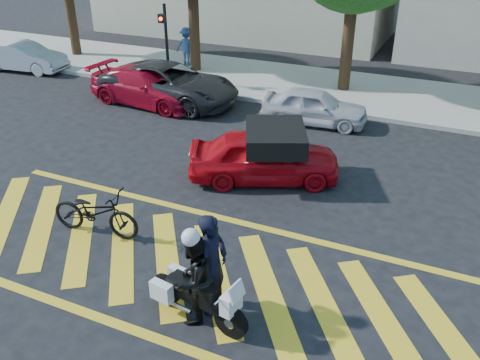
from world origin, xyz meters
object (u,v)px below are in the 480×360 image
at_px(parked_left, 147,87).
at_px(parked_mid_right, 315,106).
at_px(red_convertible, 264,156).
at_px(parked_far_left, 24,57).
at_px(bicycle, 95,212).
at_px(parked_mid_left, 169,84).
at_px(officer_bike, 213,264).
at_px(officer_moto, 193,279).
at_px(police_motorcycle, 195,296).

xyz_separation_m(parked_left, parked_mid_right, (6.10, 0.64, -0.05)).
distance_m(red_convertible, parked_mid_right, 4.35).
bearing_deg(parked_far_left, bicycle, -135.97).
height_order(parked_left, parked_mid_left, parked_mid_left).
bearing_deg(parked_far_left, officer_bike, -131.58).
height_order(officer_moto, parked_mid_right, officer_moto).
bearing_deg(officer_bike, officer_moto, 153.23).
distance_m(officer_bike, parked_far_left, 17.50).
bearing_deg(parked_mid_left, police_motorcycle, -144.51).
xyz_separation_m(parked_far_left, parked_mid_left, (7.94, -0.99, 0.10)).
distance_m(bicycle, red_convertible, 4.53).
height_order(bicycle, red_convertible, red_convertible).
bearing_deg(parked_mid_right, officer_moto, 178.56).
bearing_deg(parked_left, parked_mid_right, -79.53).
bearing_deg(parked_far_left, parked_mid_left, -103.69).
distance_m(bicycle, parked_far_left, 14.14).
distance_m(red_convertible, parked_far_left, 14.26).
height_order(police_motorcycle, parked_far_left, parked_far_left).
xyz_separation_m(police_motorcycle, parked_mid_right, (-0.82, 9.63, 0.10)).
height_order(red_convertible, parked_mid_left, parked_mid_left).
bearing_deg(police_motorcycle, parked_left, 136.95).
bearing_deg(parked_left, bicycle, -149.52).
height_order(bicycle, parked_left, parked_left).
bearing_deg(police_motorcycle, officer_bike, 74.48).
xyz_separation_m(officer_moto, red_convertible, (-0.84, 5.29, -0.19)).
bearing_deg(parked_mid_right, parked_left, 89.74).
height_order(officer_bike, parked_left, officer_bike).
distance_m(officer_bike, parked_mid_right, 9.33).
height_order(parked_far_left, parked_left, parked_left).
height_order(officer_bike, officer_moto, officer_bike).
relative_size(officer_bike, police_motorcycle, 0.94).
relative_size(police_motorcycle, parked_far_left, 0.55).
bearing_deg(parked_mid_left, parked_mid_right, -85.58).
xyz_separation_m(police_motorcycle, red_convertible, (-0.85, 5.28, 0.17)).
height_order(red_convertible, parked_far_left, red_convertible).
xyz_separation_m(red_convertible, parked_far_left, (-13.31, 5.11, -0.05)).
height_order(officer_moto, red_convertible, officer_moto).
height_order(officer_bike, parked_mid_right, officer_bike).
bearing_deg(parked_mid_left, officer_moto, -144.58).
bearing_deg(officer_bike, red_convertible, 11.33).
height_order(officer_bike, police_motorcycle, officer_bike).
distance_m(bicycle, police_motorcycle, 3.53).
relative_size(bicycle, parked_left, 0.46).
xyz_separation_m(red_convertible, parked_left, (-6.07, 3.71, -0.02)).
distance_m(officer_moto, parked_mid_right, 9.68).
height_order(officer_moto, parked_left, officer_moto).
bearing_deg(parked_mid_left, bicycle, -157.46).
height_order(bicycle, police_motorcycle, bicycle).
relative_size(officer_bike, parked_far_left, 0.52).
xyz_separation_m(bicycle, parked_far_left, (-10.93, 8.97, 0.08)).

